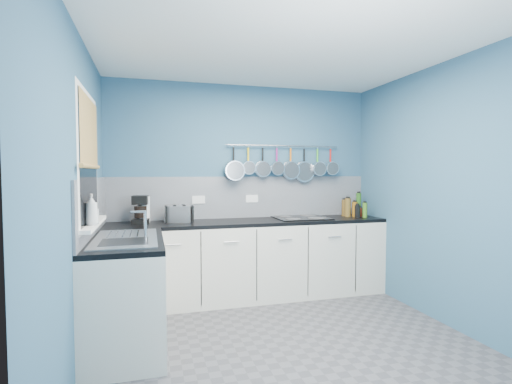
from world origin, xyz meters
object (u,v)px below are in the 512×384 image
soap_bottle_b (93,213)px  toaster (179,214)px  paper_towel (144,210)px  canister (187,216)px  coffee_maker (141,210)px  soap_bottle_a (92,210)px  hob (301,218)px

soap_bottle_b → toaster: soap_bottle_b is taller
paper_towel → canister: bearing=0.2°
paper_towel → coffee_maker: bearing=-116.5°
soap_bottle_a → canister: soap_bottle_a is taller
coffee_maker → toaster: bearing=13.1°
soap_bottle_b → hob: 2.44m
canister → hob: 1.36m
paper_towel → toaster: (0.38, -0.03, -0.05)m
toaster → hob: toaster is taller
coffee_maker → canister: bearing=15.7°
soap_bottle_a → canister: size_ratio=2.06×
hob → coffee_maker: bearing=-179.4°
toaster → canister: bearing=39.1°
canister → hob: (1.36, -0.05, -0.05)m
soap_bottle_b → paper_towel: bearing=72.1°
coffee_maker → toaster: size_ratio=1.06×
soap_bottle_b → toaster: 1.32m
soap_bottle_a → coffee_maker: (0.33, 1.14, -0.12)m
coffee_maker → soap_bottle_b: bearing=-99.4°
hob → soap_bottle_a: bearing=-152.1°
coffee_maker → toaster: (0.41, 0.04, -0.06)m
soap_bottle_b → toaster: (0.74, 1.09, -0.14)m
toaster → hob: size_ratio=0.46×
coffee_maker → canister: coffee_maker is taller
paper_towel → hob: paper_towel is taller
hob → canister: bearing=177.9°
soap_bottle_a → coffee_maker: size_ratio=0.79×
toaster → coffee_maker: bearing=-155.5°
soap_bottle_b → hob: (2.18, 1.07, -0.23)m
paper_towel → canister: size_ratio=2.50×
canister → toaster: bearing=-160.3°
soap_bottle_a → hob: soap_bottle_a is taller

